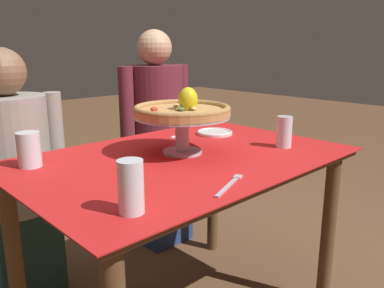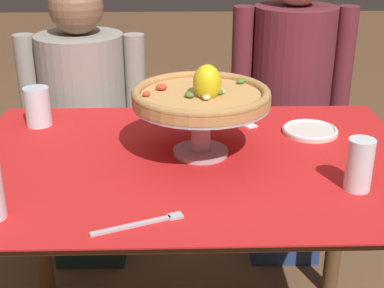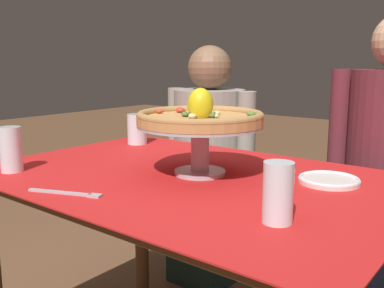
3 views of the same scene
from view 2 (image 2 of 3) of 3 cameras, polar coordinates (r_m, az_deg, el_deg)
dining_table at (r=1.51m, az=-0.01°, el=-5.35°), size 1.25×0.85×0.74m
pizza_stand at (r=1.45m, az=0.96°, el=2.90°), size 0.37×0.37×0.15m
pizza at (r=1.43m, az=1.02°, el=5.32°), size 0.37×0.37×0.11m
water_glass_front_right at (r=1.34m, az=17.40°, el=-2.48°), size 0.06×0.06×0.13m
water_glass_back_left at (r=1.74m, az=-16.14°, el=3.65°), size 0.08×0.08×0.12m
side_plate at (r=1.67m, az=12.50°, el=1.43°), size 0.17×0.17×0.02m
dinner_fork at (r=1.16m, az=-5.25°, el=-8.41°), size 0.20×0.09×0.01m
sugar_packet at (r=1.70m, az=6.04°, el=2.02°), size 0.06×0.06×0.00m
diner_left at (r=2.18m, az=-11.21°, el=1.25°), size 0.49×0.34×1.14m
diner_right at (r=2.18m, az=10.21°, el=2.37°), size 0.47×0.32×1.23m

